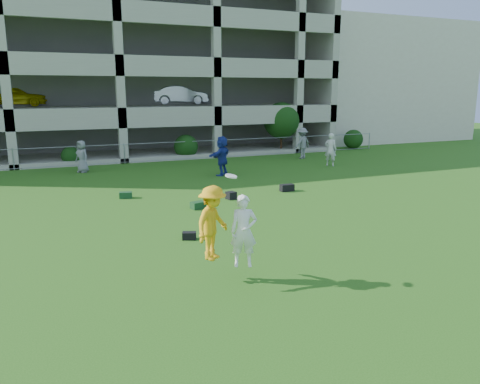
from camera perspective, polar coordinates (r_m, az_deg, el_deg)
name	(u,v)px	position (r m, az deg, el deg)	size (l,w,h in m)	color
ground	(265,278)	(11.14, 3.04, -10.39)	(100.00, 100.00, 0.00)	#235114
stucco_building	(354,83)	(46.32, 13.69, 12.83)	(16.00, 14.00, 10.00)	beige
bystander_c	(82,157)	(26.29, -18.72, 4.12)	(0.83, 0.54, 1.70)	gray
bystander_d	(222,156)	(24.06, -2.20, 4.44)	(1.87, 0.60, 2.02)	navy
bystander_e	(331,150)	(27.55, 10.98, 5.10)	(0.69, 0.46, 1.91)	silver
bystander_f	(302,143)	(30.35, 7.59, 5.92)	(1.27, 0.73, 1.96)	gray
bag_black_b	(189,236)	(13.89, -6.21, -5.31)	(0.40, 0.25, 0.22)	black
bag_green_c	(198,205)	(17.39, -5.15, -1.61)	(0.50, 0.35, 0.26)	#153A1D
crate_d	(231,195)	(18.84, -1.10, -0.42)	(0.35, 0.35, 0.30)	black
bag_black_e	(287,188)	(20.42, 5.75, 0.52)	(0.60, 0.30, 0.30)	black
bag_green_g	(126,195)	(19.58, -13.76, -0.36)	(0.50, 0.30, 0.25)	#153C1F
frisbee_contest	(220,225)	(10.57, -2.41, -4.03)	(1.61, 1.20, 2.13)	#FCAC16
parking_garage	(100,67)	(37.23, -16.66, 14.44)	(30.00, 14.00, 12.00)	#9E998C
fence	(124,153)	(28.81, -13.91, 4.59)	(36.06, 0.06, 1.20)	gray
shrub_row	(194,135)	(30.46, -5.62, 6.99)	(34.38, 2.52, 3.50)	#163D11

